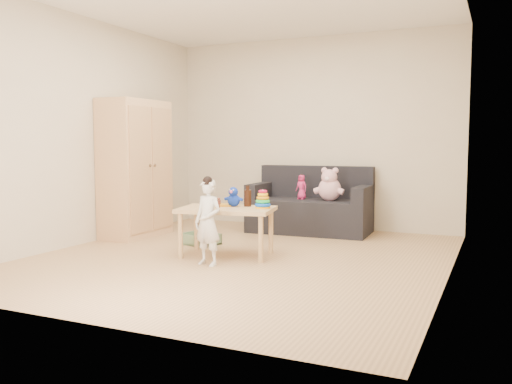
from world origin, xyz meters
The scene contains 13 objects.
room centered at (0.00, 0.00, 1.30)m, with size 4.50×4.50×4.50m.
wardrobe centered at (-1.76, 0.61, 0.84)m, with size 0.47×0.94×1.69m, color tan.
sofa centered at (0.13, 1.78, 0.22)m, with size 1.54×0.77×0.43m, color black.
play_table centered at (-0.17, 0.01, 0.25)m, with size 0.95×0.60×0.50m, color tan.
storage_bin centered at (-0.75, 0.46, 0.06)m, with size 0.41×0.31×0.12m, color gray, non-canonical shape.
toddler centered at (-0.13, -0.45, 0.40)m, with size 0.30×0.20×0.80m, color silver.
pink_bear centered at (0.41, 1.72, 0.61)m, with size 0.31×0.27×0.36m, color #E3A7B4, non-canonical shape.
doll centered at (0.02, 1.75, 0.59)m, with size 0.16×0.11×0.31m, color #D52769.
ring_stacker centered at (0.19, 0.11, 0.57)m, with size 0.17×0.17×0.19m.
brown_bottle centered at (-0.03, 0.21, 0.59)m, with size 0.08×0.08×0.22m.
blue_plush centered at (-0.16, 0.15, 0.60)m, with size 0.17×0.14×0.21m, color #1536C4, non-canonical shape.
wooden_figure centered at (-0.25, -0.02, 0.55)m, with size 0.04×0.03×0.10m, color #5A271B, non-canonical shape.
yellow_book centered at (-0.29, 0.15, 0.51)m, with size 0.19×0.19×0.01m, color orange.
Camera 1 is at (2.38, -4.89, 1.15)m, focal length 38.00 mm.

